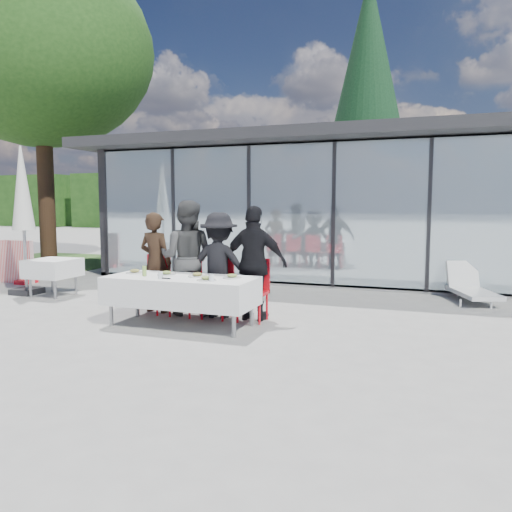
{
  "coord_description": "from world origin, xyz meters",
  "views": [
    {
      "loc": [
        3.1,
        -6.66,
        1.82
      ],
      "look_at": [
        0.27,
        1.2,
        0.96
      ],
      "focal_mm": 35.0,
      "sensor_mm": 36.0,
      "label": 1
    }
  ],
  "objects_px": {
    "diner_b": "(187,258)",
    "lounger": "(470,287)",
    "diner_chair_c": "(219,284)",
    "plate_a": "(135,272)",
    "dining_table": "(181,291)",
    "juice_bottle": "(144,271)",
    "plate_b": "(166,274)",
    "plate_extra": "(207,279)",
    "folded_eyeglasses": "(166,278)",
    "diner_chair_d": "(254,286)",
    "market_umbrella": "(23,198)",
    "conifer_tree": "(367,95)",
    "diner_d": "(255,263)",
    "spare_table_left": "(53,268)",
    "diner_chair_a": "(156,281)",
    "diner_chair_b": "(187,283)",
    "plate_c": "(197,275)",
    "diner_a": "(156,262)",
    "plate_d": "(232,277)",
    "deciduous_tree": "(40,52)",
    "diner_c": "(219,265)"
  },
  "relations": [
    {
      "from": "diner_chair_d",
      "to": "folded_eyeglasses",
      "type": "height_order",
      "value": "diner_chair_d"
    },
    {
      "from": "plate_c",
      "to": "lounger",
      "type": "bearing_deg",
      "value": 41.79
    },
    {
      "from": "diner_chair_d",
      "to": "plate_extra",
      "type": "bearing_deg",
      "value": -111.08
    },
    {
      "from": "diner_chair_a",
      "to": "diner_chair_c",
      "type": "relative_size",
      "value": 1.0
    },
    {
      "from": "deciduous_tree",
      "to": "diner_c",
      "type": "bearing_deg",
      "value": -32.67
    },
    {
      "from": "spare_table_left",
      "to": "diner_b",
      "type": "bearing_deg",
      "value": -10.65
    },
    {
      "from": "spare_table_left",
      "to": "conifer_tree",
      "type": "xyz_separation_m",
      "value": [
        4.6,
        11.71,
        5.43
      ]
    },
    {
      "from": "plate_extra",
      "to": "spare_table_left",
      "type": "xyz_separation_m",
      "value": [
        -4.17,
        1.6,
        -0.22
      ]
    },
    {
      "from": "plate_c",
      "to": "spare_table_left",
      "type": "relative_size",
      "value": 0.33
    },
    {
      "from": "diner_b",
      "to": "conifer_tree",
      "type": "xyz_separation_m",
      "value": [
        1.25,
        12.34,
        5.04
      ]
    },
    {
      "from": "plate_b",
      "to": "dining_table",
      "type": "bearing_deg",
      "value": -16.31
    },
    {
      "from": "dining_table",
      "to": "diner_chair_d",
      "type": "height_order",
      "value": "diner_chair_d"
    },
    {
      "from": "diner_c",
      "to": "diner_d",
      "type": "xyz_separation_m",
      "value": [
        0.61,
        0.0,
        0.05
      ]
    },
    {
      "from": "dining_table",
      "to": "deciduous_tree",
      "type": "height_order",
      "value": "deciduous_tree"
    },
    {
      "from": "diner_b",
      "to": "diner_d",
      "type": "relative_size",
      "value": 1.05
    },
    {
      "from": "diner_chair_b",
      "to": "dining_table",
      "type": "bearing_deg",
      "value": -68.82
    },
    {
      "from": "plate_b",
      "to": "plate_d",
      "type": "height_order",
      "value": "same"
    },
    {
      "from": "diner_chair_b",
      "to": "conifer_tree",
      "type": "height_order",
      "value": "conifer_tree"
    },
    {
      "from": "market_umbrella",
      "to": "conifer_tree",
      "type": "distance_m",
      "value": 13.48
    },
    {
      "from": "diner_chair_b",
      "to": "deciduous_tree",
      "type": "height_order",
      "value": "deciduous_tree"
    },
    {
      "from": "diner_d",
      "to": "folded_eyeglasses",
      "type": "height_order",
      "value": "diner_d"
    },
    {
      "from": "diner_a",
      "to": "diner_chair_c",
      "type": "bearing_deg",
      "value": -173.16
    },
    {
      "from": "diner_d",
      "to": "plate_c",
      "type": "distance_m",
      "value": 0.96
    },
    {
      "from": "plate_d",
      "to": "conifer_tree",
      "type": "height_order",
      "value": "conifer_tree"
    },
    {
      "from": "folded_eyeglasses",
      "to": "market_umbrella",
      "type": "bearing_deg",
      "value": 158.96
    },
    {
      "from": "diner_chair_c",
      "to": "diner_d",
      "type": "height_order",
      "value": "diner_d"
    },
    {
      "from": "folded_eyeglasses",
      "to": "dining_table",
      "type": "bearing_deg",
      "value": 69.32
    },
    {
      "from": "diner_d",
      "to": "market_umbrella",
      "type": "xyz_separation_m",
      "value": [
        -5.2,
        0.59,
        1.06
      ]
    },
    {
      "from": "plate_extra",
      "to": "folded_eyeglasses",
      "type": "relative_size",
      "value": 2.01
    },
    {
      "from": "diner_chair_d",
      "to": "plate_b",
      "type": "distance_m",
      "value": 1.38
    },
    {
      "from": "juice_bottle",
      "to": "plate_a",
      "type": "bearing_deg",
      "value": 145.14
    },
    {
      "from": "diner_b",
      "to": "lounger",
      "type": "height_order",
      "value": "diner_b"
    },
    {
      "from": "plate_d",
      "to": "deciduous_tree",
      "type": "bearing_deg",
      "value": 145.88
    },
    {
      "from": "diner_a",
      "to": "plate_d",
      "type": "bearing_deg",
      "value": 166.46
    },
    {
      "from": "market_umbrella",
      "to": "diner_chair_b",
      "type": "bearing_deg",
      "value": -8.57
    },
    {
      "from": "diner_chair_d",
      "to": "juice_bottle",
      "type": "distance_m",
      "value": 1.72
    },
    {
      "from": "diner_a",
      "to": "deciduous_tree",
      "type": "xyz_separation_m",
      "value": [
        -7.15,
        5.34,
        5.63
      ]
    },
    {
      "from": "spare_table_left",
      "to": "market_umbrella",
      "type": "xyz_separation_m",
      "value": [
        -0.66,
        -0.04,
        1.41
      ]
    },
    {
      "from": "dining_table",
      "to": "juice_bottle",
      "type": "distance_m",
      "value": 0.63
    },
    {
      "from": "diner_chair_c",
      "to": "plate_a",
      "type": "relative_size",
      "value": 3.47
    },
    {
      "from": "market_umbrella",
      "to": "diner_d",
      "type": "bearing_deg",
      "value": -6.51
    },
    {
      "from": "folded_eyeglasses",
      "to": "conifer_tree",
      "type": "xyz_separation_m",
      "value": [
        1.06,
        13.36,
        5.23
      ]
    },
    {
      "from": "dining_table",
      "to": "plate_d",
      "type": "distance_m",
      "value": 0.83
    },
    {
      "from": "diner_chair_b",
      "to": "lounger",
      "type": "relative_size",
      "value": 0.67
    },
    {
      "from": "diner_chair_c",
      "to": "diner_chair_d",
      "type": "distance_m",
      "value": 0.61
    },
    {
      "from": "diner_d",
      "to": "market_umbrella",
      "type": "relative_size",
      "value": 0.6
    },
    {
      "from": "diner_c",
      "to": "juice_bottle",
      "type": "height_order",
      "value": "diner_c"
    },
    {
      "from": "plate_b",
      "to": "plate_extra",
      "type": "bearing_deg",
      "value": -20.07
    },
    {
      "from": "plate_b",
      "to": "spare_table_left",
      "type": "relative_size",
      "value": 0.33
    },
    {
      "from": "diner_chair_a",
      "to": "diner_chair_b",
      "type": "xyz_separation_m",
      "value": [
        0.6,
        0.0,
        0.0
      ]
    }
  ]
}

